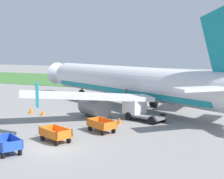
{
  "coord_description": "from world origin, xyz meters",
  "views": [
    {
      "loc": [
        13.49,
        -18.2,
        6.81
      ],
      "look_at": [
        -0.92,
        12.42,
        2.8
      ],
      "focal_mm": 51.64,
      "sensor_mm": 36.0,
      "label": 1
    }
  ],
  "objects_px": {
    "baggage_cart_third_in_row": "(101,125)",
    "service_truck_beside_carts": "(138,109)",
    "traffic_cone_near_plane": "(119,121)",
    "traffic_cone_by_carts": "(43,112)",
    "baggage_cart_nearest": "(7,144)",
    "traffic_cone_mid_apron": "(31,110)",
    "baggage_cart_second_in_row": "(55,134)",
    "airplane": "(132,83)"
  },
  "relations": [
    {
      "from": "airplane",
      "to": "baggage_cart_second_in_row",
      "type": "distance_m",
      "value": 16.5
    },
    {
      "from": "baggage_cart_second_in_row",
      "to": "traffic_cone_near_plane",
      "type": "relative_size",
      "value": 5.75
    },
    {
      "from": "baggage_cart_second_in_row",
      "to": "service_truck_beside_carts",
      "type": "height_order",
      "value": "service_truck_beside_carts"
    },
    {
      "from": "baggage_cart_third_in_row",
      "to": "service_truck_beside_carts",
      "type": "bearing_deg",
      "value": 80.39
    },
    {
      "from": "baggage_cart_nearest",
      "to": "traffic_cone_near_plane",
      "type": "distance_m",
      "value": 11.74
    },
    {
      "from": "airplane",
      "to": "baggage_cart_third_in_row",
      "type": "xyz_separation_m",
      "value": [
        2.03,
        -12.17,
        -2.45
      ]
    },
    {
      "from": "traffic_cone_near_plane",
      "to": "traffic_cone_by_carts",
      "type": "bearing_deg",
      "value": 178.05
    },
    {
      "from": "traffic_cone_near_plane",
      "to": "baggage_cart_second_in_row",
      "type": "bearing_deg",
      "value": -104.19
    },
    {
      "from": "service_truck_beside_carts",
      "to": "traffic_cone_mid_apron",
      "type": "height_order",
      "value": "service_truck_beside_carts"
    },
    {
      "from": "service_truck_beside_carts",
      "to": "traffic_cone_by_carts",
      "type": "xyz_separation_m",
      "value": [
        -10.04,
        -2.29,
        -0.8
      ]
    },
    {
      "from": "baggage_cart_nearest",
      "to": "traffic_cone_mid_apron",
      "type": "relative_size",
      "value": 4.97
    },
    {
      "from": "baggage_cart_nearest",
      "to": "traffic_cone_by_carts",
      "type": "distance_m",
      "value": 12.96
    },
    {
      "from": "airplane",
      "to": "baggage_cart_second_in_row",
      "type": "bearing_deg",
      "value": -89.21
    },
    {
      "from": "service_truck_beside_carts",
      "to": "traffic_cone_by_carts",
      "type": "bearing_deg",
      "value": -167.16
    },
    {
      "from": "baggage_cart_nearest",
      "to": "baggage_cart_second_in_row",
      "type": "relative_size",
      "value": 0.97
    },
    {
      "from": "service_truck_beside_carts",
      "to": "traffic_cone_mid_apron",
      "type": "xyz_separation_m",
      "value": [
        -11.84,
        -2.0,
        -0.75
      ]
    },
    {
      "from": "airplane",
      "to": "baggage_cart_nearest",
      "type": "relative_size",
      "value": 10.08
    },
    {
      "from": "baggage_cart_nearest",
      "to": "baggage_cart_second_in_row",
      "type": "bearing_deg",
      "value": 69.27
    },
    {
      "from": "baggage_cart_third_in_row",
      "to": "service_truck_beside_carts",
      "type": "relative_size",
      "value": 0.74
    },
    {
      "from": "baggage_cart_nearest",
      "to": "traffic_cone_mid_apron",
      "type": "bearing_deg",
      "value": 122.77
    },
    {
      "from": "baggage_cart_second_in_row",
      "to": "baggage_cart_third_in_row",
      "type": "xyz_separation_m",
      "value": [
        1.8,
        4.14,
        0.0
      ]
    },
    {
      "from": "baggage_cart_third_in_row",
      "to": "traffic_cone_mid_apron",
      "type": "height_order",
      "value": "baggage_cart_third_in_row"
    },
    {
      "from": "traffic_cone_near_plane",
      "to": "service_truck_beside_carts",
      "type": "bearing_deg",
      "value": 70.78
    },
    {
      "from": "airplane",
      "to": "traffic_cone_near_plane",
      "type": "height_order",
      "value": "airplane"
    },
    {
      "from": "service_truck_beside_carts",
      "to": "traffic_cone_near_plane",
      "type": "xyz_separation_m",
      "value": [
        -0.91,
        -2.6,
        -0.79
      ]
    },
    {
      "from": "service_truck_beside_carts",
      "to": "baggage_cart_nearest",
      "type": "bearing_deg",
      "value": -106.9
    },
    {
      "from": "service_truck_beside_carts",
      "to": "traffic_cone_by_carts",
      "type": "distance_m",
      "value": 10.33
    },
    {
      "from": "traffic_cone_by_carts",
      "to": "baggage_cart_third_in_row",
      "type": "bearing_deg",
      "value": -22.77
    },
    {
      "from": "service_truck_beside_carts",
      "to": "baggage_cart_third_in_row",
      "type": "bearing_deg",
      "value": -99.61
    },
    {
      "from": "traffic_cone_near_plane",
      "to": "airplane",
      "type": "bearing_deg",
      "value": 103.89
    },
    {
      "from": "baggage_cart_second_in_row",
      "to": "traffic_cone_by_carts",
      "type": "relative_size",
      "value": 5.9
    },
    {
      "from": "baggage_cart_second_in_row",
      "to": "traffic_cone_near_plane",
      "type": "height_order",
      "value": "baggage_cart_second_in_row"
    },
    {
      "from": "airplane",
      "to": "service_truck_beside_carts",
      "type": "bearing_deg",
      "value": -63.36
    },
    {
      "from": "service_truck_beside_carts",
      "to": "traffic_cone_near_plane",
      "type": "distance_m",
      "value": 2.87
    },
    {
      "from": "baggage_cart_second_in_row",
      "to": "airplane",
      "type": "bearing_deg",
      "value": 90.79
    },
    {
      "from": "traffic_cone_mid_apron",
      "to": "traffic_cone_by_carts",
      "type": "relative_size",
      "value": 1.15
    },
    {
      "from": "baggage_cart_third_in_row",
      "to": "baggage_cart_nearest",
      "type": "bearing_deg",
      "value": -112.24
    },
    {
      "from": "baggage_cart_third_in_row",
      "to": "service_truck_beside_carts",
      "type": "xyz_separation_m",
      "value": [
        1.03,
        6.07,
        0.5
      ]
    },
    {
      "from": "baggage_cart_second_in_row",
      "to": "baggage_cart_third_in_row",
      "type": "distance_m",
      "value": 4.52
    },
    {
      "from": "airplane",
      "to": "traffic_cone_mid_apron",
      "type": "relative_size",
      "value": 50.08
    },
    {
      "from": "airplane",
      "to": "traffic_cone_by_carts",
      "type": "height_order",
      "value": "airplane"
    },
    {
      "from": "baggage_cart_second_in_row",
      "to": "traffic_cone_by_carts",
      "type": "bearing_deg",
      "value": 132.3
    }
  ]
}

